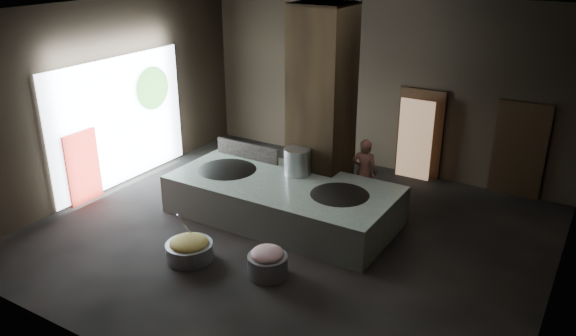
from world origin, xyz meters
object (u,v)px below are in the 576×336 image
Objects in this scene: hearth_platform at (283,200)px; stock_pot at (297,162)px; cook at (364,173)px; veg_basin at (190,251)px; meat_basin at (268,265)px; wok_right at (340,199)px; wok_left at (227,174)px.

hearth_platform is 0.89m from stock_pot.
cook is 1.77× the size of veg_basin.
veg_basin is 1.62m from meat_basin.
wok_left is at bearing -177.95° from wok_right.
hearth_platform is 7.67× the size of stock_pot.
meat_basin is (0.99, -2.12, -0.23)m from hearth_platform.
wok_right is at bearing 80.46° from meat_basin.
wok_right is 1.47m from cook.
wok_left is 2.58m from veg_basin.
wok_right is (2.80, 0.10, 0.00)m from wok_left.
wok_left is at bearing -158.20° from stock_pot.
hearth_platform is at bearing -177.88° from wok_right.
wok_right reaches higher than veg_basin.
stock_pot reaches higher than wok_right.
cook reaches higher than meat_basin.
stock_pot is 0.40× the size of cook.
wok_left reaches higher than meat_basin.
hearth_platform is 2.00m from cook.
veg_basin is at bearing -70.40° from wok_left.
veg_basin is (-1.86, -3.94, -0.63)m from cook.
cook is at bearing 64.75° from veg_basin.
cook reaches higher than veg_basin.
cook is 2.17× the size of meat_basin.
wok_right is 1.44m from stock_pot.
veg_basin is at bearing -128.39° from wok_right.
stock_pot is at bearing 84.98° from hearth_platform.
wok_left is 1.07× the size of wok_right.
meat_basin is (-0.36, -2.17, -0.55)m from wok_right.
stock_pot is at bearing 77.53° from veg_basin.
hearth_platform is at bearing 75.93° from veg_basin.
veg_basin is at bearing 57.18° from cook.
wok_right is 2.27m from meat_basin.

